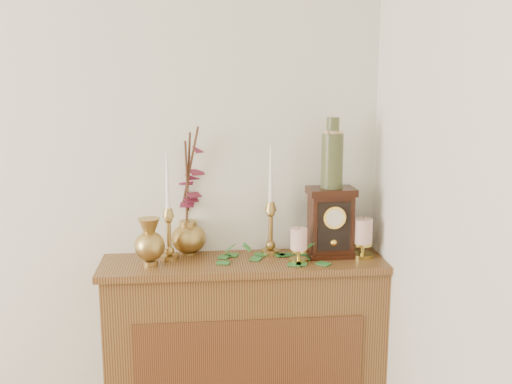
{
  "coord_description": "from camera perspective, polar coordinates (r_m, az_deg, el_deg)",
  "views": [
    {
      "loc": [
        1.2,
        -0.36,
        1.71
      ],
      "look_at": [
        1.44,
        2.05,
        1.24
      ],
      "focal_mm": 42.0,
      "sensor_mm": 36.0,
      "label": 1
    }
  ],
  "objects": [
    {
      "name": "console_shelf",
      "position": [
        2.78,
        -0.97,
        -16.23
      ],
      "size": [
        1.24,
        0.34,
        0.93
      ],
      "color": "brown",
      "rests_on": "ground"
    },
    {
      "name": "candlestick_left",
      "position": [
        2.58,
        -8.32,
        -3.17
      ],
      "size": [
        0.08,
        0.08,
        0.46
      ],
      "rotation": [
        0.0,
        0.0,
        -0.01
      ],
      "color": "#B48D48",
      "rests_on": "console_shelf"
    },
    {
      "name": "candlestick_center",
      "position": [
        2.64,
        1.4,
        -2.61
      ],
      "size": [
        0.08,
        0.08,
        0.48
      ],
      "rotation": [
        0.0,
        0.0,
        0.3
      ],
      "color": "#B48D48",
      "rests_on": "console_shelf"
    },
    {
      "name": "bud_vase",
      "position": [
        2.52,
        -10.09,
        -4.77
      ],
      "size": [
        0.13,
        0.13,
        0.2
      ],
      "rotation": [
        0.0,
        0.0,
        0.15
      ],
      "color": "#B48D48",
      "rests_on": "console_shelf"
    },
    {
      "name": "ginger_jar",
      "position": [
        2.66,
        -6.23,
        -0.37
      ],
      "size": [
        0.23,
        0.25,
        0.57
      ],
      "rotation": [
        0.0,
        0.0,
        0.27
      ],
      "color": "#B48D48",
      "rests_on": "console_shelf"
    },
    {
      "name": "pillar_candle_left",
      "position": [
        2.55,
        4.1,
        -4.89
      ],
      "size": [
        0.08,
        0.08,
        0.16
      ],
      "rotation": [
        0.0,
        0.0,
        0.05
      ],
      "color": "gold",
      "rests_on": "console_shelf"
    },
    {
      "name": "pillar_candle_right",
      "position": [
        2.64,
        10.12,
        -4.15
      ],
      "size": [
        0.09,
        0.09,
        0.18
      ],
      "rotation": [
        0.0,
        0.0,
        -0.23
      ],
      "color": "gold",
      "rests_on": "console_shelf"
    },
    {
      "name": "ivy_garland",
      "position": [
        2.57,
        0.37,
        -6.28
      ],
      "size": [
        0.54,
        0.23,
        0.09
      ],
      "rotation": [
        0.0,
        0.0,
        0.09
      ],
      "color": "#2A702B",
      "rests_on": "console_shelf"
    },
    {
      "name": "mantel_clock",
      "position": [
        2.63,
        7.12,
        -2.93
      ],
      "size": [
        0.21,
        0.15,
        0.3
      ],
      "rotation": [
        0.0,
        0.0,
        0.03
      ],
      "color": "black",
      "rests_on": "console_shelf"
    },
    {
      "name": "ceramic_vase",
      "position": [
        2.58,
        7.26,
        3.36
      ],
      "size": [
        0.09,
        0.09,
        0.3
      ],
      "rotation": [
        0.0,
        0.0,
        0.03
      ],
      "color": "#193227",
      "rests_on": "mantel_clock"
    }
  ]
}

